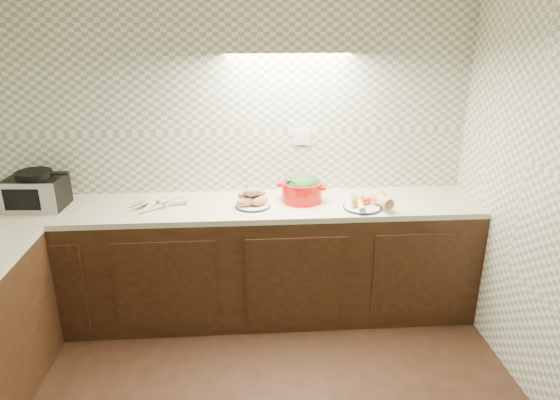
{
  "coord_description": "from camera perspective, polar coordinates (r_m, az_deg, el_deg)",
  "views": [
    {
      "loc": [
        0.12,
        -1.87,
        2.19
      ],
      "look_at": [
        0.34,
        1.25,
        1.02
      ],
      "focal_mm": 32.0,
      "sensor_mm": 36.0,
      "label": 1
    }
  ],
  "objects": [
    {
      "name": "room",
      "position": [
        1.95,
        -7.47,
        3.6
      ],
      "size": [
        3.6,
        3.6,
        2.6
      ],
      "color": "black",
      "rests_on": "ground"
    },
    {
      "name": "counter",
      "position": [
        3.19,
        -18.47,
        -13.75
      ],
      "size": [
        3.6,
        3.6,
        0.9
      ],
      "color": "black",
      "rests_on": "ground"
    },
    {
      "name": "toaster_oven",
      "position": [
        3.89,
        -26.08,
        0.93
      ],
      "size": [
        0.39,
        0.31,
        0.27
      ],
      "rotation": [
        0.0,
        0.0,
        -0.06
      ],
      "color": "black",
      "rests_on": "counter"
    },
    {
      "name": "parsnip_pile",
      "position": [
        3.64,
        -13.75,
        -0.39
      ],
      "size": [
        0.38,
        0.36,
        0.07
      ],
      "color": "beige",
      "rests_on": "counter"
    },
    {
      "name": "sweet_potato_plate",
      "position": [
        3.55,
        -3.17,
        0.07
      ],
      "size": [
        0.25,
        0.25,
        0.15
      ],
      "rotation": [
        0.0,
        0.0,
        0.2
      ],
      "color": "#12183A",
      "rests_on": "counter"
    },
    {
      "name": "onion_bowl",
      "position": [
        3.71,
        -3.23,
        0.77
      ],
      "size": [
        0.14,
        0.14,
        0.11
      ],
      "color": "black",
      "rests_on": "counter"
    },
    {
      "name": "dutch_oven",
      "position": [
        3.63,
        2.51,
        1.39
      ],
      "size": [
        0.37,
        0.37,
        0.2
      ],
      "rotation": [
        0.0,
        0.0,
        -0.33
      ],
      "color": "red",
      "rests_on": "counter"
    },
    {
      "name": "veg_plate",
      "position": [
        3.58,
        10.18,
        -0.13
      ],
      "size": [
        0.33,
        0.3,
        0.13
      ],
      "rotation": [
        0.0,
        0.0,
        0.12
      ],
      "color": "#12183A",
      "rests_on": "counter"
    }
  ]
}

